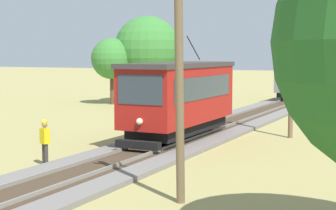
% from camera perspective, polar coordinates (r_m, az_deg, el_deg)
% --- Properties ---
extents(red_tram, '(2.60, 8.54, 4.79)m').
position_cam_1_polar(red_tram, '(26.18, 1.26, 0.88)').
color(red_tram, maroon).
rests_on(red_tram, rail_right).
extents(freight_car, '(2.40, 5.20, 2.31)m').
position_cam_1_polar(freight_car, '(49.48, 13.06, 2.13)').
color(freight_car, slate).
rests_on(freight_car, rail_right).
extents(utility_pole_near_tram, '(1.40, 0.50, 8.06)m').
position_cam_1_polar(utility_pole_near_tram, '(15.22, 1.17, 4.90)').
color(utility_pole_near_tram, brown).
rests_on(utility_pole_near_tram, ground).
extents(utility_pole_mid, '(1.40, 0.30, 7.57)m').
position_cam_1_polar(utility_pole_mid, '(28.14, 12.76, 4.50)').
color(utility_pole_mid, brown).
rests_on(utility_pole_mid, ground).
extents(utility_pole_far, '(1.40, 0.45, 6.52)m').
position_cam_1_polar(utility_pole_far, '(41.75, 17.03, 3.92)').
color(utility_pole_far, brown).
rests_on(utility_pole_far, ground).
extents(track_worker, '(0.44, 0.37, 1.78)m').
position_cam_1_polar(track_worker, '(21.24, -12.69, -3.60)').
color(track_worker, '#38332D').
rests_on(track_worker, ground).
extents(tree_right_near, '(5.69, 5.69, 7.45)m').
position_cam_1_polar(tree_right_near, '(46.99, -2.16, 5.81)').
color(tree_right_near, '#4C3823').
rests_on(tree_right_near, ground).
extents(tree_right_far, '(3.43, 3.43, 5.54)m').
position_cam_1_polar(tree_right_far, '(45.96, -5.88, 4.81)').
color(tree_right_far, '#4C3823').
rests_on(tree_right_far, ground).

